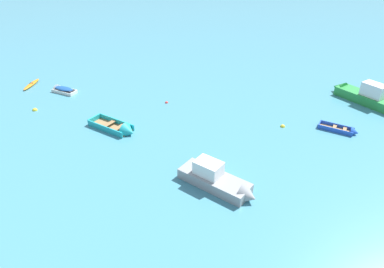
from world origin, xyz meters
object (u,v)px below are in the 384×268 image
kayak_orange_near_left (31,84)px  rowboat_turquoise_center (121,129)px  motor_launch_grey_back_row_center (219,181)px  rowboat_blue_far_back (345,131)px  mooring_buoy_near_foreground (166,103)px  rowboat_white_near_right (60,89)px  motor_launch_green_foreground_center (362,94)px  mooring_buoy_between_boats_left (35,110)px  mooring_buoy_far_field (282,127)px

kayak_orange_near_left → rowboat_turquoise_center: bearing=-40.3°
motor_launch_grey_back_row_center → rowboat_blue_far_back: motor_launch_grey_back_row_center is taller
motor_launch_grey_back_row_center → rowboat_turquoise_center: (-7.72, 7.08, -0.31)m
kayak_orange_near_left → mooring_buoy_near_foreground: bearing=-16.0°
rowboat_white_near_right → mooring_buoy_near_foreground: (11.28, -2.74, -0.25)m
motor_launch_green_foreground_center → rowboat_turquoise_center: 23.47m
rowboat_white_near_right → mooring_buoy_between_boats_left: 4.45m
rowboat_turquoise_center → mooring_buoy_far_field: (13.75, 0.84, -0.24)m
motor_launch_green_foreground_center → mooring_buoy_near_foreground: motor_launch_green_foreground_center is taller
kayak_orange_near_left → mooring_buoy_near_foreground: (15.05, -4.31, -0.14)m
rowboat_white_near_right → mooring_buoy_near_foreground: size_ratio=9.74×
kayak_orange_near_left → motor_launch_green_foreground_center: size_ratio=0.51×
rowboat_white_near_right → motor_launch_grey_back_row_center: (15.55, -15.33, 0.30)m
mooring_buoy_between_boats_left → rowboat_white_near_right: bearing=77.2°
kayak_orange_near_left → rowboat_white_near_right: bearing=-22.6°
rowboat_turquoise_center → mooring_buoy_near_foreground: 6.51m
rowboat_white_near_right → rowboat_blue_far_back: size_ratio=0.98×
motor_launch_green_foreground_center → rowboat_blue_far_back: bearing=-122.9°
kayak_orange_near_left → mooring_buoy_near_foreground: 15.65m
kayak_orange_near_left → motor_launch_grey_back_row_center: bearing=-41.2°
rowboat_white_near_right → mooring_buoy_far_field: rowboat_white_near_right is taller
kayak_orange_near_left → motor_launch_grey_back_row_center: motor_launch_grey_back_row_center is taller
mooring_buoy_far_field → motor_launch_grey_back_row_center: bearing=-127.2°
rowboat_white_near_right → mooring_buoy_far_field: (21.58, -7.41, -0.25)m
kayak_orange_near_left → mooring_buoy_near_foreground: size_ratio=9.92×
mooring_buoy_near_foreground → kayak_orange_near_left: bearing=164.0°
kayak_orange_near_left → motor_launch_grey_back_row_center: 25.67m
motor_launch_green_foreground_center → rowboat_blue_far_back: 7.29m
motor_launch_green_foreground_center → mooring_buoy_between_boats_left: bearing=-176.2°
rowboat_white_near_right → rowboat_turquoise_center: 11.38m
motor_launch_grey_back_row_center → rowboat_blue_far_back: bearing=32.3°
rowboat_blue_far_back → mooring_buoy_between_boats_left: bearing=171.7°
rowboat_blue_far_back → mooring_buoy_between_boats_left: rowboat_blue_far_back is taller
motor_launch_green_foreground_center → motor_launch_grey_back_row_center: motor_launch_green_foreground_center is taller
rowboat_turquoise_center → mooring_buoy_far_field: bearing=3.5°
rowboat_white_near_right → mooring_buoy_near_foreground: 11.61m
kayak_orange_near_left → rowboat_turquoise_center: (11.60, -9.82, 0.09)m
rowboat_blue_far_back → rowboat_turquoise_center: 18.74m
rowboat_white_near_right → mooring_buoy_far_field: 22.82m
motor_launch_green_foreground_center → mooring_buoy_near_foreground: size_ratio=19.32×
motor_launch_green_foreground_center → mooring_buoy_between_boats_left: (-31.50, -2.08, -0.69)m
kayak_orange_near_left → rowboat_blue_far_back: rowboat_blue_far_back is taller
rowboat_turquoise_center → motor_launch_green_foreground_center: bearing=14.8°
rowboat_turquoise_center → mooring_buoy_between_boats_left: rowboat_turquoise_center is taller
rowboat_white_near_right → motor_launch_grey_back_row_center: 21.84m
rowboat_turquoise_center → mooring_buoy_between_boats_left: (-8.82, 3.91, -0.24)m
motor_launch_grey_back_row_center → mooring_buoy_near_foreground: motor_launch_grey_back_row_center is taller
kayak_orange_near_left → mooring_buoy_between_boats_left: size_ratio=7.01×
rowboat_white_near_right → motor_launch_grey_back_row_center: size_ratio=0.59×
rowboat_blue_far_back → mooring_buoy_between_boats_left: size_ratio=7.00×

